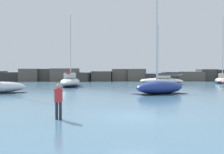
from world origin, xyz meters
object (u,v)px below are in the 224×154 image
object	(u,v)px
sailboat_moored_2	(70,81)
sailboat_moored_5	(222,79)
person_on_rocks	(58,99)
mooring_buoy_orange_near	(143,81)
sailboat_moored_0	(161,80)
sailboat_moored_4	(160,87)

from	to	relation	value
sailboat_moored_2	sailboat_moored_5	size ratio (longest dim) A/B	0.90
sailboat_moored_2	person_on_rocks	bearing A→B (deg)	-84.68
sailboat_moored_5	person_on_rocks	world-z (taller)	sailboat_moored_5
sailboat_moored_5	mooring_buoy_orange_near	distance (m)	13.09
sailboat_moored_0	sailboat_moored_5	distance (m)	11.33
sailboat_moored_0	sailboat_moored_4	bearing A→B (deg)	-100.64
sailboat_moored_2	mooring_buoy_orange_near	bearing A→B (deg)	44.19
sailboat_moored_2	sailboat_moored_4	xyz separation A→B (m)	(9.97, -12.42, -0.02)
sailboat_moored_5	sailboat_moored_4	bearing A→B (deg)	-123.36
mooring_buoy_orange_near	sailboat_moored_2	bearing A→B (deg)	-135.81
sailboat_moored_0	sailboat_moored_5	bearing A→B (deg)	18.30
sailboat_moored_2	sailboat_moored_4	world-z (taller)	sailboat_moored_4
sailboat_moored_4	mooring_buoy_orange_near	size ratio (longest dim) A/B	12.62
sailboat_moored_4	sailboat_moored_5	size ratio (longest dim) A/B	1.01
sailboat_moored_2	person_on_rocks	size ratio (longest dim) A/B	5.66
sailboat_moored_4	sailboat_moored_2	bearing A→B (deg)	128.75
mooring_buoy_orange_near	sailboat_moored_5	bearing A→B (deg)	-7.90
sailboat_moored_0	mooring_buoy_orange_near	xyz separation A→B (m)	(-2.21, 5.36, -0.25)
sailboat_moored_0	sailboat_moored_2	xyz separation A→B (m)	(-13.33, -5.45, 0.10)
sailboat_moored_5	sailboat_moored_2	bearing A→B (deg)	-159.48
sailboat_moored_2	person_on_rocks	world-z (taller)	sailboat_moored_2
sailboat_moored_2	mooring_buoy_orange_near	distance (m)	15.51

